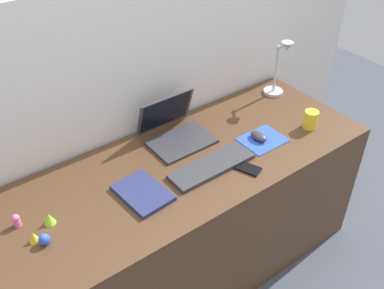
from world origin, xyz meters
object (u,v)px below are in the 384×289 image
(keyboard, at_px, (212,166))
(toy_figurine_pink, at_px, (16,220))
(notebook_pad, at_px, (143,193))
(toy_figurine_blue, at_px, (44,239))
(toy_figurine_yellow, at_px, (34,237))
(mouse, at_px, (259,136))
(desk_lamp, at_px, (279,70))
(toy_figurine_lime, at_px, (49,219))
(cell_phone, at_px, (246,168))
(laptop, at_px, (174,128))
(coffee_mug, at_px, (311,119))

(keyboard, bearing_deg, toy_figurine_pink, 167.72)
(notebook_pad, distance_m, toy_figurine_blue, 0.43)
(toy_figurine_yellow, bearing_deg, toy_figurine_pink, 101.94)
(mouse, bearing_deg, keyboard, -174.54)
(desk_lamp, bearing_deg, toy_figurine_lime, -173.23)
(mouse, xyz_separation_m, notebook_pad, (-0.66, 0.01, -0.01))
(cell_phone, xyz_separation_m, toy_figurine_lime, (-0.83, 0.21, 0.02))
(laptop, relative_size, mouse, 3.12)
(coffee_mug, bearing_deg, desk_lamp, 73.49)
(mouse, relative_size, cell_phone, 0.75)
(toy_figurine_pink, bearing_deg, coffee_mug, -9.03)
(laptop, xyz_separation_m, notebook_pad, (-0.34, -0.26, -0.04))
(desk_lamp, xyz_separation_m, toy_figurine_pink, (-1.51, -0.11, -0.13))
(toy_figurine_pink, bearing_deg, toy_figurine_blue, -71.44)
(cell_phone, height_order, desk_lamp, desk_lamp)
(cell_phone, relative_size, toy_figurine_lime, 2.56)
(mouse, distance_m, toy_figurine_blue, 1.08)
(laptop, distance_m, notebook_pad, 0.43)
(toy_figurine_pink, bearing_deg, toy_figurine_yellow, -78.06)
(mouse, xyz_separation_m, coffee_mug, (0.28, -0.08, 0.03))
(laptop, distance_m, mouse, 0.41)
(toy_figurine_pink, xyz_separation_m, toy_figurine_lime, (0.10, -0.06, -0.00))
(toy_figurine_yellow, distance_m, toy_figurine_lime, 0.10)
(toy_figurine_blue, bearing_deg, toy_figurine_pink, 108.56)
(coffee_mug, distance_m, toy_figurine_yellow, 1.39)
(toy_figurine_pink, bearing_deg, keyboard, -12.28)
(toy_figurine_yellow, xyz_separation_m, toy_figurine_blue, (0.03, -0.04, 0.00))
(laptop, xyz_separation_m, toy_figurine_blue, (-0.77, -0.26, -0.03))
(desk_lamp, height_order, toy_figurine_pink, desk_lamp)
(keyboard, relative_size, cell_phone, 3.20)
(mouse, distance_m, toy_figurine_pink, 1.14)
(mouse, height_order, coffee_mug, coffee_mug)
(cell_phone, xyz_separation_m, toy_figurine_pink, (-0.94, 0.28, 0.02))
(keyboard, relative_size, toy_figurine_yellow, 9.29)
(notebook_pad, distance_m, coffee_mug, 0.94)
(cell_phone, bearing_deg, keyboard, 119.41)
(cell_phone, relative_size, toy_figurine_pink, 2.25)
(cell_phone, height_order, coffee_mug, coffee_mug)
(coffee_mug, distance_m, toy_figurine_pink, 1.43)
(mouse, bearing_deg, laptop, 140.30)
(desk_lamp, distance_m, toy_figurine_yellow, 1.51)
(laptop, relative_size, toy_figurine_pink, 5.28)
(keyboard, xyz_separation_m, toy_figurine_blue, (-0.77, 0.03, 0.01))
(toy_figurine_blue, bearing_deg, laptop, 19.00)
(keyboard, bearing_deg, toy_figurine_blue, 177.85)
(coffee_mug, distance_m, toy_figurine_blue, 1.36)
(cell_phone, relative_size, desk_lamp, 0.39)
(mouse, distance_m, coffee_mug, 0.29)
(toy_figurine_pink, height_order, toy_figurine_blue, toy_figurine_pink)
(desk_lamp, xyz_separation_m, toy_figurine_blue, (-1.46, -0.25, -0.13))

